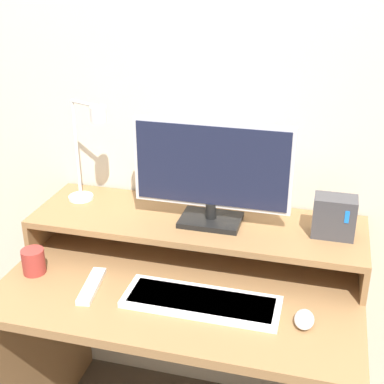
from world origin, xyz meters
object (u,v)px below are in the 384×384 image
object	(u,v)px
monitor	(212,172)
mug	(33,261)
desk_lamp	(88,147)
mouse	(304,319)
router_dock	(334,217)
keyboard	(201,302)
remote_control	(92,286)

from	to	relation	value
monitor	mug	xyz separation A→B (m)	(-0.53, -0.25, -0.27)
desk_lamp	mouse	size ratio (longest dim) A/B	4.09
router_dock	desk_lamp	bearing A→B (deg)	178.28
router_dock	keyboard	size ratio (longest dim) A/B	0.29
monitor	remote_control	bearing A→B (deg)	-137.85
router_dock	mouse	bearing A→B (deg)	-100.53
monitor	router_dock	distance (m)	0.41
remote_control	mouse	bearing A→B (deg)	-0.57
remote_control	monitor	bearing A→B (deg)	42.15
keyboard	mug	bearing A→B (deg)	176.96
desk_lamp	mug	size ratio (longest dim) A/B	4.46
desk_lamp	mouse	distance (m)	0.91
router_dock	mug	size ratio (longest dim) A/B	1.60
router_dock	mug	xyz separation A→B (m)	(-0.93, -0.26, -0.16)
keyboard	remote_control	size ratio (longest dim) A/B	2.41
mug	remote_control	bearing A→B (deg)	-9.23
router_dock	remote_control	world-z (taller)	router_dock
mug	keyboard	bearing A→B (deg)	-3.04
keyboard	monitor	bearing A→B (deg)	97.62
router_dock	remote_control	bearing A→B (deg)	-157.39
monitor	mug	bearing A→B (deg)	-154.95
monitor	mouse	world-z (taller)	monitor
desk_lamp	router_dock	xyz separation A→B (m)	(0.84, -0.03, -0.15)
keyboard	desk_lamp	bearing A→B (deg)	146.86
mug	monitor	bearing A→B (deg)	25.05
desk_lamp	remote_control	xyz separation A→B (m)	(0.13, -0.32, -0.34)
monitor	keyboard	world-z (taller)	monitor
remote_control	mug	size ratio (longest dim) A/B	2.32
mouse	router_dock	bearing A→B (deg)	79.47
monitor	router_dock	world-z (taller)	monitor
keyboard	mouse	size ratio (longest dim) A/B	5.13
desk_lamp	remote_control	distance (m)	0.48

